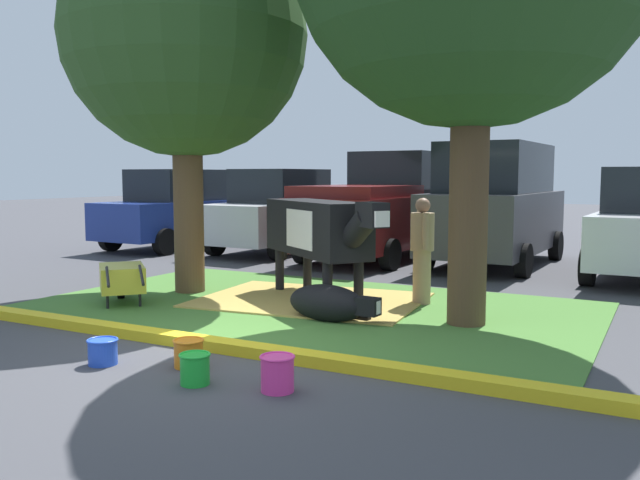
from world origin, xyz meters
name	(u,v)px	position (x,y,z in m)	size (l,w,h in m)	color
ground_plane	(224,350)	(0.00, 0.00, 0.00)	(80.00, 80.00, 0.00)	#424247
grass_island	(309,307)	(-0.30, 2.45, 0.01)	(7.78, 4.71, 0.02)	#477A33
curb_yellow	(198,342)	(-0.30, -0.05, 0.06)	(8.98, 0.24, 0.12)	yellow
hay_bedding	(311,300)	(-0.48, 2.82, 0.03)	(3.20, 2.40, 0.04)	tan
shade_tree_left	(185,36)	(-2.58, 2.61, 4.02)	(3.80, 3.80, 5.95)	brown
cow_holstein	(320,229)	(-0.40, 2.95, 1.08)	(2.74, 2.17, 1.54)	black
calf_lying	(329,303)	(0.38, 1.76, 0.24)	(1.32, 0.56, 0.48)	black
person_handler	(422,248)	(1.05, 3.39, 0.83)	(0.34, 0.47, 1.55)	#9E7F5B
wheelbarrow	(122,278)	(-2.79, 1.35, 0.39)	(1.38, 1.32, 0.63)	gold
bucket_blue	(103,351)	(-0.73, -1.02, 0.14)	(0.31, 0.31, 0.26)	blue
bucket_orange	(189,352)	(0.09, -0.69, 0.15)	(0.31, 0.31, 0.28)	orange
bucket_green	(195,368)	(0.48, -1.09, 0.15)	(0.29, 0.29, 0.28)	green
bucket_pink	(277,373)	(1.25, -0.91, 0.17)	(0.31, 0.31, 0.32)	#EA3893
sedan_blue	(177,210)	(-7.12, 7.71, 0.98)	(2.15, 4.47, 2.02)	navy
sedan_silver	(281,212)	(-4.25, 8.15, 0.98)	(2.15, 4.47, 2.02)	silver
pickup_truck_maroon	(384,209)	(-1.58, 8.27, 1.11)	(2.38, 5.47, 2.42)	maroon
suv_dark_grey	(496,204)	(0.95, 8.22, 1.27)	(2.26, 4.67, 2.52)	#3D3D42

